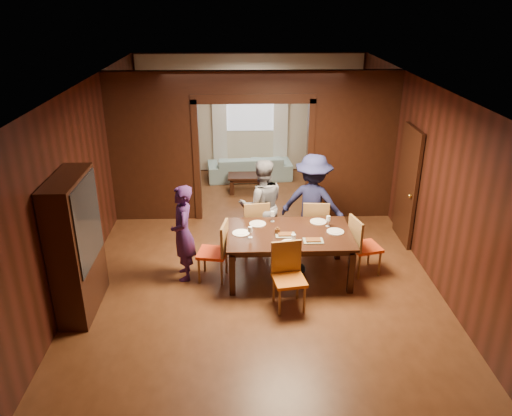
{
  "coord_description": "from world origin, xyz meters",
  "views": [
    {
      "loc": [
        -0.26,
        -7.65,
        4.2
      ],
      "look_at": [
        -0.02,
        -0.4,
        1.05
      ],
      "focal_mm": 35.0,
      "sensor_mm": 36.0,
      "label": 1
    }
  ],
  "objects_px": {
    "person_navy": "(313,203)",
    "chair_far_l": "(255,225)",
    "person_grey": "(262,205)",
    "hutch": "(76,246)",
    "chair_left": "(212,251)",
    "chair_far_r": "(315,225)",
    "chair_right": "(365,245)",
    "sofa": "(250,167)",
    "coffee_table": "(246,183)",
    "person_purple": "(183,233)",
    "dining_table": "(289,254)",
    "chair_near": "(289,278)"
  },
  "relations": [
    {
      "from": "chair_right",
      "to": "sofa",
      "type": "bearing_deg",
      "value": 7.06
    },
    {
      "from": "person_navy",
      "to": "chair_far_l",
      "type": "xyz_separation_m",
      "value": [
        -1.0,
        -0.04,
        -0.38
      ]
    },
    {
      "from": "chair_left",
      "to": "chair_far_r",
      "type": "xyz_separation_m",
      "value": [
        1.73,
        0.9,
        0.0
      ]
    },
    {
      "from": "dining_table",
      "to": "chair_near",
      "type": "height_order",
      "value": "chair_near"
    },
    {
      "from": "chair_left",
      "to": "chair_near",
      "type": "height_order",
      "value": "same"
    },
    {
      "from": "chair_left",
      "to": "person_purple",
      "type": "bearing_deg",
      "value": -87.35
    },
    {
      "from": "sofa",
      "to": "coffee_table",
      "type": "xyz_separation_m",
      "value": [
        -0.1,
        -0.88,
        -0.09
      ]
    },
    {
      "from": "person_navy",
      "to": "chair_far_r",
      "type": "distance_m",
      "value": 0.39
    },
    {
      "from": "person_purple",
      "to": "chair_near",
      "type": "height_order",
      "value": "person_purple"
    },
    {
      "from": "dining_table",
      "to": "chair_far_l",
      "type": "distance_m",
      "value": 1.03
    },
    {
      "from": "person_grey",
      "to": "person_navy",
      "type": "distance_m",
      "value": 0.88
    },
    {
      "from": "person_grey",
      "to": "chair_far_l",
      "type": "height_order",
      "value": "person_grey"
    },
    {
      "from": "coffee_table",
      "to": "hutch",
      "type": "distance_m",
      "value": 5.14
    },
    {
      "from": "chair_right",
      "to": "chair_far_r",
      "type": "height_order",
      "value": "same"
    },
    {
      "from": "dining_table",
      "to": "person_navy",
      "type": "bearing_deg",
      "value": 62.1
    },
    {
      "from": "chair_far_r",
      "to": "hutch",
      "type": "height_order",
      "value": "hutch"
    },
    {
      "from": "chair_far_r",
      "to": "chair_right",
      "type": "bearing_deg",
      "value": 136.21
    },
    {
      "from": "person_purple",
      "to": "sofa",
      "type": "distance_m",
      "value": 4.72
    },
    {
      "from": "chair_far_r",
      "to": "chair_far_l",
      "type": "bearing_deg",
      "value": 3.28
    },
    {
      "from": "person_grey",
      "to": "hutch",
      "type": "xyz_separation_m",
      "value": [
        -2.63,
        -1.73,
        0.18
      ]
    },
    {
      "from": "dining_table",
      "to": "chair_far_l",
      "type": "bearing_deg",
      "value": 120.1
    },
    {
      "from": "dining_table",
      "to": "hutch",
      "type": "distance_m",
      "value": 3.18
    },
    {
      "from": "person_navy",
      "to": "hutch",
      "type": "distance_m",
      "value": 3.9
    },
    {
      "from": "person_navy",
      "to": "coffee_table",
      "type": "distance_m",
      "value": 3.06
    },
    {
      "from": "dining_table",
      "to": "coffee_table",
      "type": "distance_m",
      "value": 3.75
    },
    {
      "from": "dining_table",
      "to": "chair_left",
      "type": "xyz_separation_m",
      "value": [
        -1.2,
        -0.04,
        0.1
      ]
    },
    {
      "from": "coffee_table",
      "to": "chair_near",
      "type": "relative_size",
      "value": 0.82
    },
    {
      "from": "chair_left",
      "to": "person_grey",
      "type": "bearing_deg",
      "value": 150.99
    },
    {
      "from": "person_purple",
      "to": "chair_near",
      "type": "relative_size",
      "value": 1.6
    },
    {
      "from": "person_navy",
      "to": "person_grey",
      "type": "bearing_deg",
      "value": 19.36
    },
    {
      "from": "chair_far_r",
      "to": "chair_near",
      "type": "xyz_separation_m",
      "value": [
        -0.61,
        -1.74,
        0.0
      ]
    },
    {
      "from": "chair_near",
      "to": "person_grey",
      "type": "bearing_deg",
      "value": 90.26
    },
    {
      "from": "chair_near",
      "to": "hutch",
      "type": "height_order",
      "value": "hutch"
    },
    {
      "from": "dining_table",
      "to": "chair_far_r",
      "type": "xyz_separation_m",
      "value": [
        0.53,
        0.86,
        0.1
      ]
    },
    {
      "from": "person_grey",
      "to": "person_navy",
      "type": "relative_size",
      "value": 0.95
    },
    {
      "from": "coffee_table",
      "to": "hutch",
      "type": "bearing_deg",
      "value": -118.17
    },
    {
      "from": "person_grey",
      "to": "chair_right",
      "type": "xyz_separation_m",
      "value": [
        1.62,
        -0.89,
        -0.34
      ]
    },
    {
      "from": "chair_left",
      "to": "hutch",
      "type": "distance_m",
      "value": 2.03
    },
    {
      "from": "sofa",
      "to": "chair_far_l",
      "type": "bearing_deg",
      "value": 84.91
    },
    {
      "from": "person_grey",
      "to": "chair_right",
      "type": "bearing_deg",
      "value": 143.19
    },
    {
      "from": "coffee_table",
      "to": "hutch",
      "type": "xyz_separation_m",
      "value": [
        -2.4,
        -4.47,
        0.8
      ]
    },
    {
      "from": "dining_table",
      "to": "chair_near",
      "type": "distance_m",
      "value": 0.89
    },
    {
      "from": "person_purple",
      "to": "dining_table",
      "type": "xyz_separation_m",
      "value": [
        1.65,
        -0.02,
        -0.39
      ]
    },
    {
      "from": "person_purple",
      "to": "sofa",
      "type": "relative_size",
      "value": 0.77
    },
    {
      "from": "dining_table",
      "to": "chair_near",
      "type": "relative_size",
      "value": 2.0
    },
    {
      "from": "person_grey",
      "to": "chair_near",
      "type": "distance_m",
      "value": 1.89
    },
    {
      "from": "person_grey",
      "to": "hutch",
      "type": "relative_size",
      "value": 0.82
    },
    {
      "from": "person_grey",
      "to": "chair_far_l",
      "type": "distance_m",
      "value": 0.37
    },
    {
      "from": "person_grey",
      "to": "chair_near",
      "type": "xyz_separation_m",
      "value": [
        0.31,
        -1.83,
        -0.34
      ]
    },
    {
      "from": "person_navy",
      "to": "coffee_table",
      "type": "xyz_separation_m",
      "value": [
        -1.12,
        2.77,
        -0.67
      ]
    }
  ]
}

